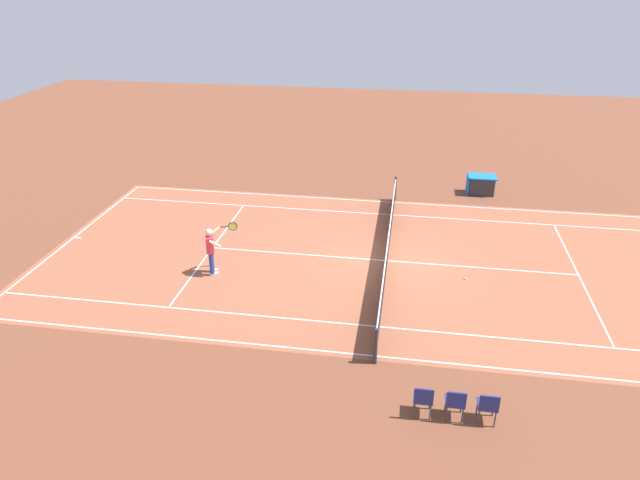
# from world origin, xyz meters

# --- Properties ---
(ground_plane) EXTENTS (60.00, 60.00, 0.00)m
(ground_plane) POSITION_xyz_m (0.00, 0.00, 0.00)
(ground_plane) COLOR brown
(court_slab) EXTENTS (24.20, 11.40, 0.00)m
(court_slab) POSITION_xyz_m (0.00, 0.00, 0.00)
(court_slab) COLOR #935138
(court_slab) RESTS_ON ground_plane
(court_line_markings) EXTENTS (23.85, 11.05, 0.01)m
(court_line_markings) POSITION_xyz_m (0.00, 0.00, 0.00)
(court_line_markings) COLOR white
(court_line_markings) RESTS_ON ground_plane
(tennis_net) EXTENTS (0.10, 11.70, 1.08)m
(tennis_net) POSITION_xyz_m (0.00, 0.00, 0.49)
(tennis_net) COLOR #2D2D33
(tennis_net) RESTS_ON ground_plane
(tennis_player_near) EXTENTS (0.96, 0.89, 1.70)m
(tennis_player_near) POSITION_xyz_m (5.74, 1.83, 0.93)
(tennis_player_near) COLOR navy
(tennis_player_near) RESTS_ON ground_plane
(tennis_ball) EXTENTS (0.07, 0.07, 0.07)m
(tennis_ball) POSITION_xyz_m (-2.61, 0.94, 0.03)
(tennis_ball) COLOR #CCE01E
(tennis_ball) RESTS_ON ground_plane
(spectator_chair_0) EXTENTS (0.44, 0.44, 0.88)m
(spectator_chair_0) POSITION_xyz_m (-2.65, 7.57, 0.52)
(spectator_chair_0) COLOR #38383D
(spectator_chair_0) RESTS_ON ground_plane
(spectator_chair_1) EXTENTS (0.44, 0.44, 0.88)m
(spectator_chair_1) POSITION_xyz_m (-1.93, 7.57, 0.52)
(spectator_chair_1) COLOR #38383D
(spectator_chair_1) RESTS_ON ground_plane
(spectator_chair_2) EXTENTS (0.44, 0.44, 0.88)m
(spectator_chair_2) POSITION_xyz_m (-1.21, 7.57, 0.52)
(spectator_chair_2) COLOR #38383D
(spectator_chair_2) RESTS_ON ground_plane
(equipment_cart_tarped) EXTENTS (1.25, 0.84, 0.85)m
(equipment_cart_tarped) POSITION_xyz_m (-3.75, -7.17, 0.44)
(equipment_cart_tarped) COLOR #2D2D33
(equipment_cart_tarped) RESTS_ON ground_plane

